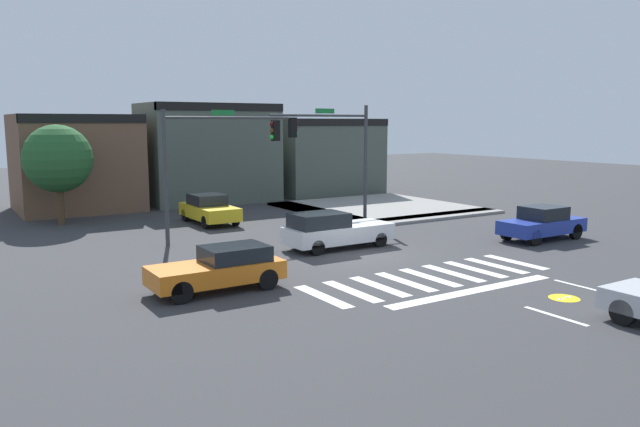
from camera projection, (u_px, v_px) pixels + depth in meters
ground_plane at (353, 254)px, 24.67m from camera, size 120.00×120.00×0.00m
crosswalk_near at (430, 277)px, 20.91m from camera, size 9.08×2.82×0.01m
bike_detector_marking at (564, 298)px, 18.45m from camera, size 0.91×0.91×0.01m
curb_corner_northeast at (377, 209)px, 37.03m from camera, size 10.00×10.60×0.15m
storefront_row at (212, 157)px, 41.07m from camera, size 24.50×6.54×6.43m
traffic_signal_northeast at (335, 143)px, 30.79m from camera, size 5.69×0.32×6.09m
traffic_signal_northwest at (216, 148)px, 27.01m from camera, size 6.07×0.32×5.77m
car_orange at (221, 268)px, 19.24m from camera, size 4.13×1.72×1.37m
car_blue at (542, 223)px, 27.58m from camera, size 4.14×1.71×1.51m
car_white at (334, 230)px, 25.65m from camera, size 4.62×1.80×1.55m
car_yellow at (209, 209)px, 32.04m from camera, size 1.82×4.19×1.51m
roadside_tree at (58, 159)px, 31.34m from camera, size 3.46×3.46×5.13m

